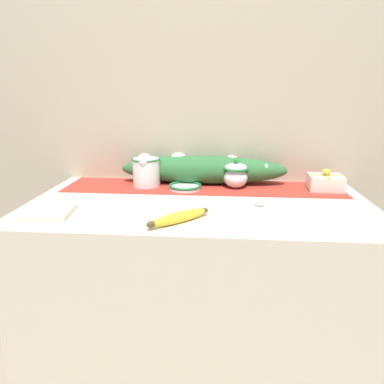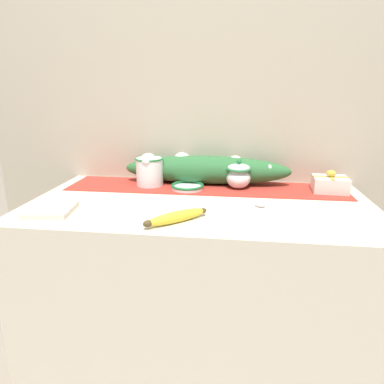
% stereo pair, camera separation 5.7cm
% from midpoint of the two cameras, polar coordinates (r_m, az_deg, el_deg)
% --- Properties ---
extents(countertop, '(1.26, 0.65, 0.94)m').
position_cam_midpoint_polar(countertop, '(1.49, 0.03, -19.06)').
color(countertop, beige).
rests_on(countertop, ground_plane).
extents(back_wall, '(2.06, 0.04, 2.40)m').
position_cam_midpoint_polar(back_wall, '(1.56, 1.07, 11.62)').
color(back_wall, '#B7AD99').
rests_on(back_wall, ground_plane).
extents(table_runner, '(1.16, 0.24, 0.00)m').
position_cam_midpoint_polar(table_runner, '(1.46, 0.65, 0.82)').
color(table_runner, '#B23328').
rests_on(table_runner, countertop).
extents(cream_pitcher, '(0.12, 0.14, 0.12)m').
position_cam_midpoint_polar(cream_pitcher, '(1.48, -8.70, 3.48)').
color(cream_pitcher, white).
rests_on(cream_pitcher, countertop).
extents(sugar_bowl, '(0.10, 0.10, 0.12)m').
position_cam_midpoint_polar(sugar_bowl, '(1.44, 6.17, 2.86)').
color(sugar_bowl, white).
rests_on(sugar_bowl, countertop).
extents(small_dish, '(0.14, 0.14, 0.02)m').
position_cam_midpoint_polar(small_dish, '(1.42, -2.30, 0.91)').
color(small_dish, white).
rests_on(small_dish, countertop).
extents(banana, '(0.19, 0.17, 0.04)m').
position_cam_midpoint_polar(banana, '(1.07, -3.72, -4.22)').
color(banana, yellow).
rests_on(banana, countertop).
extents(spoon, '(0.19, 0.07, 0.01)m').
position_cam_midpoint_polar(spoon, '(1.25, 9.11, -2.01)').
color(spoon, '#B7B7BC').
rests_on(spoon, countertop).
extents(napkin_stack, '(0.16, 0.16, 0.02)m').
position_cam_midpoint_polar(napkin_stack, '(1.24, -23.95, -3.15)').
color(napkin_stack, silver).
rests_on(napkin_stack, countertop).
extents(gift_box, '(0.14, 0.12, 0.09)m').
position_cam_midpoint_polar(gift_box, '(1.50, 20.32, 1.56)').
color(gift_box, silver).
rests_on(gift_box, countertop).
extents(poinsettia_garland, '(0.73, 0.13, 0.13)m').
position_cam_midpoint_polar(poinsettia_garland, '(1.50, 0.60, 3.87)').
color(poinsettia_garland, '#2D6B38').
rests_on(poinsettia_garland, countertop).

